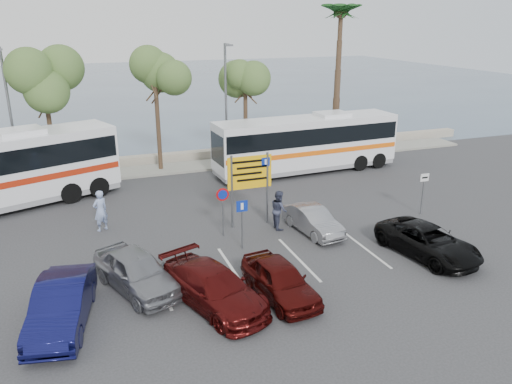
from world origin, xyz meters
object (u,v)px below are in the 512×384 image
object	(u,v)px
car_maroon	(214,288)
car_red	(280,280)
street_lamp_left	(10,111)
car_blue	(62,305)
suv_black	(428,241)
car_silver_a	(137,271)
car_silver_b	(313,220)
coach_bus_right	(306,145)
pedestrian_far	(279,210)
street_lamp_right	(226,99)
direction_sign	(250,178)
pedestrian_near	(100,211)

from	to	relation	value
car_maroon	car_red	bearing A→B (deg)	-26.02
street_lamp_left	car_blue	bearing A→B (deg)	-81.61
street_lamp_left	car_red	size ratio (longest dim) A/B	2.01
suv_black	car_maroon	bearing A→B (deg)	174.30
car_silver_a	car_silver_b	bearing A→B (deg)	-5.10
coach_bus_right	pedestrian_far	xyz separation A→B (m)	(-5.31, -8.14, -0.82)
car_silver_b	street_lamp_right	bearing A→B (deg)	85.31
street_lamp_right	car_silver_b	world-z (taller)	street_lamp_right
direction_sign	pedestrian_near	xyz separation A→B (m)	(-6.88, 1.80, -1.43)
coach_bus_right	car_silver_a	size ratio (longest dim) A/B	2.81
car_silver_b	pedestrian_near	xyz separation A→B (m)	(-9.38, 3.69, 0.40)
car_blue	pedestrian_far	world-z (taller)	pedestrian_far
car_blue	coach_bus_right	bearing A→B (deg)	51.94
coach_bus_right	pedestrian_near	world-z (taller)	coach_bus_right
car_maroon	pedestrian_near	size ratio (longest dim) A/B	2.39
street_lamp_left	car_maroon	bearing A→B (deg)	-66.19
street_lamp_right	suv_black	world-z (taller)	street_lamp_right
coach_bus_right	car_red	xyz separation A→B (m)	(-7.70, -14.00, -1.10)
street_lamp_right	car_blue	xyz separation A→B (m)	(-10.61, -16.22, -3.85)
street_lamp_left	pedestrian_far	bearing A→B (deg)	-42.48
coach_bus_right	pedestrian_far	bearing A→B (deg)	-123.11
street_lamp_left	pedestrian_near	world-z (taller)	street_lamp_left
street_lamp_left	suv_black	bearing A→B (deg)	-43.43
street_lamp_left	coach_bus_right	xyz separation A→B (m)	(17.50, -3.02, -2.82)
street_lamp_right	pedestrian_near	bearing A→B (deg)	-136.17
pedestrian_far	coach_bus_right	bearing A→B (deg)	-29.29
street_lamp_left	car_silver_b	xyz separation A→B (m)	(13.50, -12.21, -3.99)
street_lamp_left	car_red	distance (m)	20.03
car_blue	car_silver_b	world-z (taller)	car_blue
car_silver_a	car_blue	xyz separation A→B (m)	(-2.61, -1.51, 0.00)
pedestrian_far	car_blue	bearing A→B (deg)	121.13
pedestrian_near	car_silver_b	bearing A→B (deg)	129.36
suv_black	car_silver_b	distance (m)	5.23
car_maroon	car_silver_b	world-z (taller)	car_maroon
street_lamp_right	pedestrian_far	size ratio (longest dim) A/B	4.22
street_lamp_left	direction_sign	xyz separation A→B (m)	(11.00, -10.32, -2.17)
street_lamp_right	car_silver_b	xyz separation A→B (m)	(0.50, -12.21, -3.99)
car_red	pedestrian_far	xyz separation A→B (m)	(2.39, 5.86, 0.27)
street_lamp_right	coach_bus_right	distance (m)	6.11
car_silver_a	car_blue	world-z (taller)	same
car_silver_b	pedestrian_far	distance (m)	1.71
street_lamp_right	car_maroon	world-z (taller)	street_lamp_right
street_lamp_left	street_lamp_right	distance (m)	13.00
suv_black	direction_sign	bearing A→B (deg)	126.35
car_blue	pedestrian_far	distance (m)	11.03
direction_sign	pedestrian_far	xyz separation A→B (m)	(1.18, -0.84, -1.48)
street_lamp_left	coach_bus_right	bearing A→B (deg)	-9.79
car_maroon	car_red	size ratio (longest dim) A/B	1.20
street_lamp_right	car_silver_a	world-z (taller)	street_lamp_right
suv_black	street_lamp_right	bearing A→B (deg)	94.22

